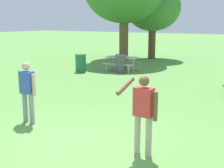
% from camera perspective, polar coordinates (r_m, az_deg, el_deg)
% --- Properties ---
extents(ground_plane, '(120.00, 120.00, 0.00)m').
position_cam_1_polar(ground_plane, '(6.79, -7.09, -11.46)').
color(ground_plane, '#609947').
extents(person_thrower, '(0.61, 0.23, 1.64)m').
position_cam_1_polar(person_thrower, '(8.20, -15.81, -0.80)').
color(person_thrower, gray).
rests_on(person_thrower, ground).
extents(person_catcher, '(0.63, 0.67, 1.64)m').
position_cam_1_polar(person_catcher, '(6.00, 5.95, -4.81)').
color(person_catcher, '#B7AD93').
rests_on(person_catcher, ground).
extents(picnic_table_far, '(1.80, 1.54, 0.77)m').
position_cam_1_polar(picnic_table_far, '(16.41, 1.92, 4.46)').
color(picnic_table_far, beige).
rests_on(picnic_table_far, ground).
extents(trash_can_beside_table, '(0.59, 0.59, 0.96)m').
position_cam_1_polar(trash_can_beside_table, '(15.84, 1.70, 3.90)').
color(trash_can_beside_table, '#515156').
rests_on(trash_can_beside_table, ground).
extents(trash_can_further_along, '(0.59, 0.59, 0.96)m').
position_cam_1_polar(trash_can_further_along, '(16.19, -5.98, 4.01)').
color(trash_can_further_along, '#237047').
rests_on(trash_can_further_along, ground).
extents(tree_far_right, '(3.91, 3.91, 5.30)m').
position_cam_1_polar(tree_far_right, '(21.96, 7.77, 14.18)').
color(tree_far_right, brown).
rests_on(tree_far_right, ground).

